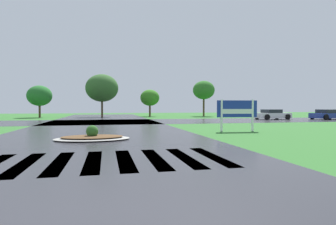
{
  "coord_description": "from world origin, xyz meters",
  "views": [
    {
      "loc": [
        0.37,
        -3.79,
        1.58
      ],
      "look_at": [
        3.73,
        11.44,
        1.22
      ],
      "focal_mm": 30.13,
      "sensor_mm": 36.0,
      "label": 1
    }
  ],
  "objects_px": {
    "estate_billboard": "(237,110)",
    "median_island": "(92,137)",
    "car_silver_hatch": "(328,115)",
    "car_dark_suv": "(272,115)"
  },
  "relations": [
    {
      "from": "median_island",
      "to": "car_dark_suv",
      "type": "relative_size",
      "value": 0.82
    },
    {
      "from": "estate_billboard",
      "to": "median_island",
      "type": "distance_m",
      "value": 9.08
    },
    {
      "from": "estate_billboard",
      "to": "median_island",
      "type": "bearing_deg",
      "value": 22.12
    },
    {
      "from": "median_island",
      "to": "car_dark_suv",
      "type": "distance_m",
      "value": 25.64
    },
    {
      "from": "estate_billboard",
      "to": "median_island",
      "type": "height_order",
      "value": "estate_billboard"
    },
    {
      "from": "car_silver_hatch",
      "to": "car_dark_suv",
      "type": "relative_size",
      "value": 0.98
    },
    {
      "from": "median_island",
      "to": "estate_billboard",
      "type": "bearing_deg",
      "value": 17.18
    },
    {
      "from": "estate_billboard",
      "to": "car_silver_hatch",
      "type": "relative_size",
      "value": 0.62
    },
    {
      "from": "car_dark_suv",
      "to": "car_silver_hatch",
      "type": "bearing_deg",
      "value": -17.89
    },
    {
      "from": "estate_billboard",
      "to": "car_silver_hatch",
      "type": "bearing_deg",
      "value": -140.43
    }
  ]
}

